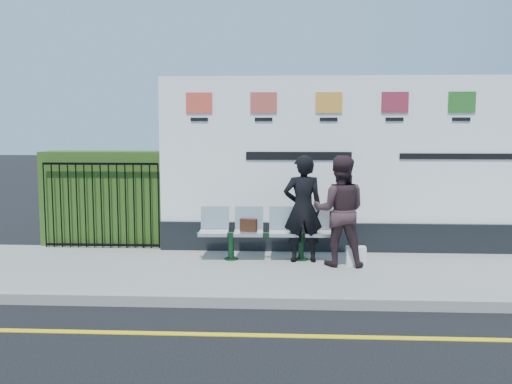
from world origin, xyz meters
TOP-DOWN VIEW (x-y plane):
  - ground at (0.00, 0.00)m, footprint 80.00×80.00m
  - pavement at (0.00, 2.50)m, footprint 14.00×3.00m
  - kerb at (0.00, 1.00)m, footprint 14.00×0.18m
  - yellow_line at (0.00, 0.00)m, footprint 14.00×0.10m
  - billboard at (0.50, 3.85)m, footprint 8.00×0.30m
  - hedge at (-4.58, 4.30)m, footprint 2.35×0.70m
  - railing at (-4.58, 3.85)m, footprint 2.05×0.06m
  - bench at (-1.63, 3.08)m, footprint 2.18×0.62m
  - woman_left at (-1.04, 2.99)m, footprint 0.66×0.47m
  - woman_right at (-0.48, 2.78)m, footprint 0.88×0.72m
  - handbag_brown at (-1.91, 3.07)m, footprint 0.28×0.16m
  - carrier_bag_white at (-0.22, 2.75)m, footprint 0.30×0.18m

SIDE VIEW (x-z plane):
  - ground at x=0.00m, z-range 0.00..0.00m
  - yellow_line at x=0.00m, z-range 0.00..0.01m
  - pavement at x=0.00m, z-range 0.00..0.12m
  - kerb at x=0.00m, z-range 0.00..0.14m
  - carrier_bag_white at x=-0.22m, z-range 0.12..0.42m
  - bench at x=-1.63m, z-range 0.12..0.58m
  - handbag_brown at x=-1.91m, z-range 0.58..0.79m
  - railing at x=-4.58m, z-range 0.12..1.66m
  - hedge at x=-4.58m, z-range 0.12..1.82m
  - woman_left at x=-1.04m, z-range 0.12..1.82m
  - woman_right at x=-0.48m, z-range 0.12..1.83m
  - billboard at x=0.50m, z-range -0.08..2.92m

